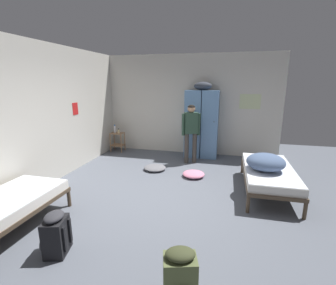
% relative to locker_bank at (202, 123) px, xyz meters
% --- Properties ---
extents(ground_plane, '(9.39, 9.39, 0.00)m').
position_rel_locker_bank_xyz_m(ground_plane, '(-0.38, -2.65, -0.97)').
color(ground_plane, '#565B66').
extents(room_backdrop, '(5.01, 5.93, 2.83)m').
position_rel_locker_bank_xyz_m(room_backdrop, '(-1.71, -1.29, 0.45)').
color(room_backdrop, beige).
rests_on(room_backdrop, ground_plane).
extents(locker_bank, '(0.90, 0.55, 2.07)m').
position_rel_locker_bank_xyz_m(locker_bank, '(0.00, 0.00, 0.00)').
color(locker_bank, '#5B84B2').
rests_on(locker_bank, ground_plane).
extents(shelf_unit, '(0.38, 0.30, 0.57)m').
position_rel_locker_bank_xyz_m(shelf_unit, '(-2.53, -0.08, -0.62)').
color(shelf_unit, '#99704C').
rests_on(shelf_unit, ground_plane).
extents(bed_right, '(0.90, 1.90, 0.49)m').
position_rel_locker_bank_xyz_m(bed_right, '(1.51, -2.01, -0.59)').
color(bed_right, '#473828').
rests_on(bed_right, ground_plane).
extents(bedding_heap, '(0.68, 0.66, 0.31)m').
position_rel_locker_bank_xyz_m(bedding_heap, '(1.41, -2.18, -0.32)').
color(bedding_heap, slate).
rests_on(bedding_heap, bed_right).
extents(person_traveler, '(0.45, 0.29, 1.51)m').
position_rel_locker_bank_xyz_m(person_traveler, '(-0.20, -0.63, -0.06)').
color(person_traveler, '#3D3833').
rests_on(person_traveler, ground_plane).
extents(water_bottle, '(0.07, 0.07, 0.24)m').
position_rel_locker_bank_xyz_m(water_bottle, '(-2.61, -0.06, -0.29)').
color(water_bottle, white).
rests_on(water_bottle, shelf_unit).
extents(lotion_bottle, '(0.06, 0.06, 0.14)m').
position_rel_locker_bank_xyz_m(lotion_bottle, '(-2.46, -0.12, -0.34)').
color(lotion_bottle, beige).
rests_on(lotion_bottle, shelf_unit).
extents(backpack_black, '(0.38, 0.37, 0.55)m').
position_rel_locker_bank_xyz_m(backpack_black, '(-1.27, -4.50, -0.71)').
color(backpack_black, black).
rests_on(backpack_black, ground_plane).
extents(backpack_olive, '(0.37, 0.39, 0.55)m').
position_rel_locker_bank_xyz_m(backpack_olive, '(0.33, -4.79, -0.71)').
color(backpack_olive, '#566038').
rests_on(backpack_olive, ground_plane).
extents(clothes_pile_pink, '(0.49, 0.48, 0.12)m').
position_rel_locker_bank_xyz_m(clothes_pile_pink, '(0.02, -1.60, -0.91)').
color(clothes_pile_pink, pink).
rests_on(clothes_pile_pink, ground_plane).
extents(clothes_pile_grey, '(0.53, 0.51, 0.11)m').
position_rel_locker_bank_xyz_m(clothes_pile_grey, '(-0.95, -1.39, -0.92)').
color(clothes_pile_grey, slate).
rests_on(clothes_pile_grey, ground_plane).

